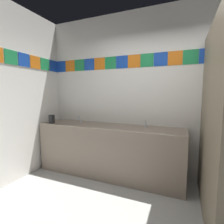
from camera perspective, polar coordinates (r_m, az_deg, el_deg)
The scene contains 5 objects.
wall_back at distance 3.04m, azimuth 17.85°, elevation 5.82°, with size 4.52×0.09×2.89m.
vanity_counter at distance 3.11m, azimuth -1.18°, elevation -12.54°, with size 2.56×0.60×0.89m.
faucet_left at distance 3.37m, azimuth -10.61°, elevation -2.59°, with size 0.04×0.10×0.14m.
faucet_right at distance 2.88m, azimuth 11.29°, elevation -4.09°, with size 0.04×0.10×0.14m.
soap_dispenser at distance 3.43m, azimuth -19.55°, elevation -2.23°, with size 0.09×0.09×0.16m.
Camera 1 is at (0.26, -1.45, 1.45)m, focal length 27.35 mm.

